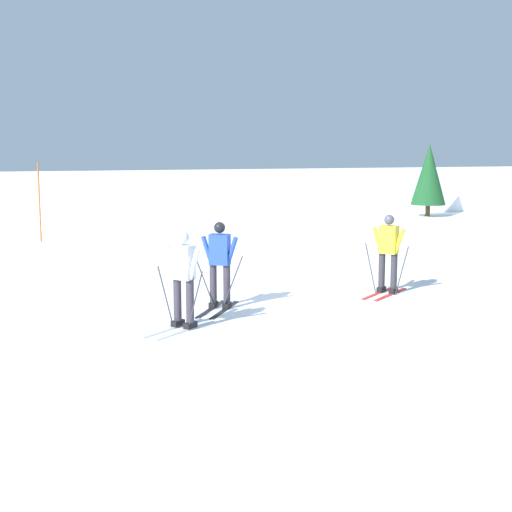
{
  "coord_description": "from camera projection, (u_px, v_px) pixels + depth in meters",
  "views": [
    {
      "loc": [
        -5.5,
        -14.22,
        3.2
      ],
      "look_at": [
        -1.04,
        0.34,
        0.9
      ],
      "focal_mm": 52.12,
      "sensor_mm": 36.0,
      "label": 1
    }
  ],
  "objects": [
    {
      "name": "far_snow_ridge",
      "position": [
        154.0,
        193.0,
        34.01
      ],
      "size": [
        80.0,
        6.04,
        1.91
      ],
      "primitive_type": "cube",
      "color": "white",
      "rests_on": "ground"
    },
    {
      "name": "conifer_far_left",
      "position": [
        429.0,
        175.0,
        32.86
      ],
      "size": [
        1.53,
        1.53,
        3.2
      ],
      "color": "#513823",
      "rests_on": "ground"
    },
    {
      "name": "skier_white",
      "position": [
        183.0,
        277.0,
        12.9
      ],
      "size": [
        1.47,
        1.31,
        1.71
      ],
      "color": "silver",
      "rests_on": "ground"
    },
    {
      "name": "trail_marker_pole",
      "position": [
        40.0,
        203.0,
        24.36
      ],
      "size": [
        0.05,
        0.05,
        2.6
      ],
      "primitive_type": "cylinder",
      "color": "#C65614",
      "rests_on": "ground"
    },
    {
      "name": "skier_yellow",
      "position": [
        388.0,
        251.0,
        15.96
      ],
      "size": [
        1.46,
        1.32,
        1.71
      ],
      "color": "red",
      "rests_on": "ground"
    },
    {
      "name": "ground_plane",
      "position": [
        308.0,
        299.0,
        15.51
      ],
      "size": [
        120.0,
        120.0,
        0.0
      ],
      "primitive_type": "plane",
      "color": "white"
    },
    {
      "name": "skier_blue",
      "position": [
        220.0,
        262.0,
        14.46
      ],
      "size": [
        1.17,
        1.55,
        1.71
      ],
      "color": "black",
      "rests_on": "ground"
    }
  ]
}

